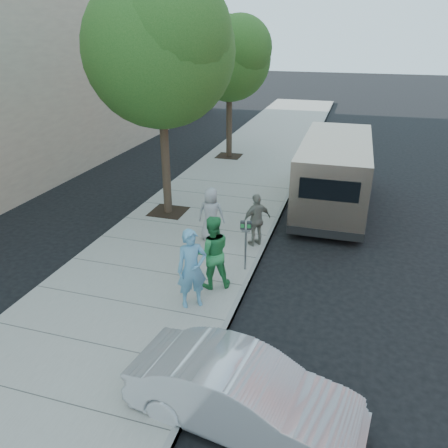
{
  "coord_description": "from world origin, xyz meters",
  "views": [
    {
      "loc": [
        3.64,
        -10.53,
        6.0
      ],
      "look_at": [
        0.48,
        -0.08,
        1.1
      ],
      "focal_mm": 35.0,
      "sensor_mm": 36.0,
      "label": 1
    }
  ],
  "objects_px": {
    "tree_far": "(230,55)",
    "person_officer": "(192,269)",
    "parking_meter": "(246,235)",
    "person_green_shirt": "(212,252)",
    "person_gray_shirt": "(211,214)",
    "person_striped_polo": "(257,220)",
    "tree_near": "(160,45)",
    "sedan": "(244,395)",
    "van": "(334,172)"
  },
  "relations": [
    {
      "from": "person_gray_shirt",
      "to": "person_striped_polo",
      "type": "height_order",
      "value": "person_gray_shirt"
    },
    {
      "from": "tree_far",
      "to": "person_green_shirt",
      "type": "relative_size",
      "value": 3.48
    },
    {
      "from": "tree_near",
      "to": "person_officer",
      "type": "height_order",
      "value": "tree_near"
    },
    {
      "from": "tree_near",
      "to": "tree_far",
      "type": "relative_size",
      "value": 1.16
    },
    {
      "from": "tree_far",
      "to": "person_striped_polo",
      "type": "xyz_separation_m",
      "value": [
        3.45,
        -9.19,
        -3.94
      ]
    },
    {
      "from": "van",
      "to": "person_gray_shirt",
      "type": "height_order",
      "value": "van"
    },
    {
      "from": "person_officer",
      "to": "person_striped_polo",
      "type": "bearing_deg",
      "value": 44.11
    },
    {
      "from": "sedan",
      "to": "person_officer",
      "type": "xyz_separation_m",
      "value": [
        -1.93,
        2.78,
        0.46
      ]
    },
    {
      "from": "sedan",
      "to": "person_striped_polo",
      "type": "height_order",
      "value": "person_striped_polo"
    },
    {
      "from": "tree_near",
      "to": "person_striped_polo",
      "type": "bearing_deg",
      "value": -24.78
    },
    {
      "from": "tree_near",
      "to": "person_green_shirt",
      "type": "bearing_deg",
      "value": -54.6
    },
    {
      "from": "tree_near",
      "to": "sedan",
      "type": "distance_m",
      "value": 10.34
    },
    {
      "from": "van",
      "to": "person_officer",
      "type": "height_order",
      "value": "van"
    },
    {
      "from": "person_officer",
      "to": "tree_far",
      "type": "bearing_deg",
      "value": 68.02
    },
    {
      "from": "sedan",
      "to": "person_gray_shirt",
      "type": "relative_size",
      "value": 2.36
    },
    {
      "from": "tree_far",
      "to": "person_officer",
      "type": "bearing_deg",
      "value": -77.71
    },
    {
      "from": "parking_meter",
      "to": "person_green_shirt",
      "type": "relative_size",
      "value": 0.74
    },
    {
      "from": "parking_meter",
      "to": "person_green_shirt",
      "type": "xyz_separation_m",
      "value": [
        -0.58,
        -1.02,
        -0.07
      ]
    },
    {
      "from": "person_gray_shirt",
      "to": "tree_far",
      "type": "bearing_deg",
      "value": -82.48
    },
    {
      "from": "tree_far",
      "to": "person_gray_shirt",
      "type": "relative_size",
      "value": 3.97
    },
    {
      "from": "sedan",
      "to": "person_green_shirt",
      "type": "xyz_separation_m",
      "value": [
        -1.75,
        3.69,
        0.45
      ]
    },
    {
      "from": "person_officer",
      "to": "person_green_shirt",
      "type": "bearing_deg",
      "value": 44.6
    },
    {
      "from": "person_gray_shirt",
      "to": "person_striped_polo",
      "type": "distance_m",
      "value": 1.38
    },
    {
      "from": "sedan",
      "to": "person_officer",
      "type": "distance_m",
      "value": 3.42
    },
    {
      "from": "person_striped_polo",
      "to": "parking_meter",
      "type": "bearing_deg",
      "value": 46.93
    },
    {
      "from": "van",
      "to": "person_green_shirt",
      "type": "distance_m",
      "value": 7.0
    },
    {
      "from": "parking_meter",
      "to": "sedan",
      "type": "height_order",
      "value": "parking_meter"
    },
    {
      "from": "van",
      "to": "person_green_shirt",
      "type": "height_order",
      "value": "van"
    },
    {
      "from": "tree_near",
      "to": "sedan",
      "type": "bearing_deg",
      "value": -59.07
    },
    {
      "from": "tree_far",
      "to": "van",
      "type": "distance_m",
      "value": 8.23
    },
    {
      "from": "person_gray_shirt",
      "to": "parking_meter",
      "type": "bearing_deg",
      "value": 129.12
    },
    {
      "from": "tree_near",
      "to": "van",
      "type": "relative_size",
      "value": 1.11
    },
    {
      "from": "tree_near",
      "to": "person_striped_polo",
      "type": "xyz_separation_m",
      "value": [
        3.45,
        -1.59,
        -4.6
      ]
    },
    {
      "from": "tree_far",
      "to": "person_officer",
      "type": "height_order",
      "value": "tree_far"
    },
    {
      "from": "sedan",
      "to": "person_officer",
      "type": "relative_size",
      "value": 2.04
    },
    {
      "from": "parking_meter",
      "to": "person_green_shirt",
      "type": "bearing_deg",
      "value": -127.49
    },
    {
      "from": "person_striped_polo",
      "to": "sedan",
      "type": "bearing_deg",
      "value": 56.14
    },
    {
      "from": "parking_meter",
      "to": "sedan",
      "type": "xyz_separation_m",
      "value": [
        1.17,
        -4.71,
        -0.52
      ]
    },
    {
      "from": "tree_far",
      "to": "person_striped_polo",
      "type": "bearing_deg",
      "value": -69.41
    },
    {
      "from": "tree_far",
      "to": "person_officer",
      "type": "xyz_separation_m",
      "value": [
        2.75,
        -12.62,
        -3.79
      ]
    },
    {
      "from": "parking_meter",
      "to": "person_striped_polo",
      "type": "height_order",
      "value": "person_striped_polo"
    },
    {
      "from": "tree_far",
      "to": "sedan",
      "type": "bearing_deg",
      "value": -73.12
    },
    {
      "from": "tree_near",
      "to": "sedan",
      "type": "relative_size",
      "value": 1.95
    },
    {
      "from": "person_gray_shirt",
      "to": "person_striped_polo",
      "type": "xyz_separation_m",
      "value": [
        1.38,
        0.03,
        -0.03
      ]
    },
    {
      "from": "parking_meter",
      "to": "person_officer",
      "type": "distance_m",
      "value": 2.07
    },
    {
      "from": "parking_meter",
      "to": "tree_far",
      "type": "bearing_deg",
      "value": 100.04
    },
    {
      "from": "sedan",
      "to": "person_green_shirt",
      "type": "bearing_deg",
      "value": 33.1
    },
    {
      "from": "tree_near",
      "to": "person_gray_shirt",
      "type": "bearing_deg",
      "value": -38.13
    },
    {
      "from": "person_green_shirt",
      "to": "tree_far",
      "type": "bearing_deg",
      "value": -102.96
    },
    {
      "from": "sedan",
      "to": "person_green_shirt",
      "type": "distance_m",
      "value": 4.1
    }
  ]
}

